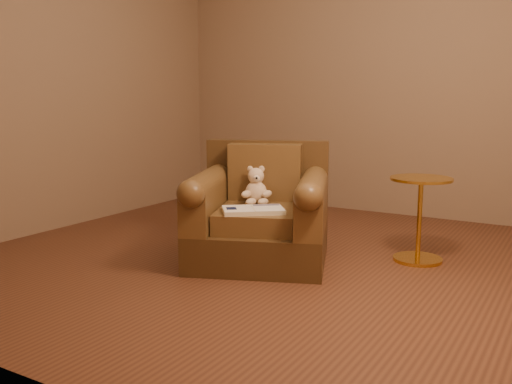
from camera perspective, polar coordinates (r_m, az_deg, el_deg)
The scene contains 6 objects.
floor at distance 4.10m, azimuth 0.62°, elevation -6.64°, with size 4.00×4.00×0.00m, color brown.
room at distance 3.97m, azimuth 0.66°, elevation 17.83°, with size 4.02×4.02×2.71m.
armchair at distance 3.98m, azimuth 0.43°, elevation -2.41°, with size 1.16×1.14×0.82m.
teddy_bear at distance 4.03m, azimuth 0.01°, elevation 0.29°, with size 0.20×0.23×0.27m.
guidebook at distance 3.74m, azimuth -0.28°, elevation -1.82°, with size 0.46×0.43×0.03m.
side_table at distance 4.12m, azimuth 16.04°, elevation -2.37°, with size 0.42×0.42×0.59m.
Camera 1 is at (1.97, -3.40, 1.16)m, focal length 40.00 mm.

